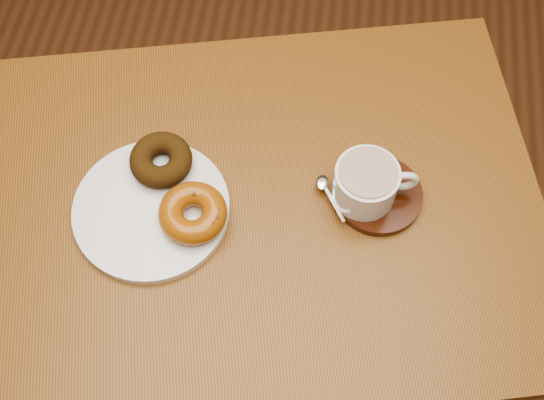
# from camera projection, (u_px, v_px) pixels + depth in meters

# --- Properties ---
(ground) EXTENTS (6.00, 6.00, 0.00)m
(ground) POSITION_uv_depth(u_px,v_px,m) (248.00, 263.00, 1.90)
(ground) COLOR #55301A
(ground) RESTS_ON ground
(cafe_table) EXTENTS (1.01, 0.85, 0.83)m
(cafe_table) POSITION_uv_depth(u_px,v_px,m) (261.00, 239.00, 1.17)
(cafe_table) COLOR brown
(cafe_table) RESTS_ON ground
(donut_plate) EXTENTS (0.32, 0.32, 0.01)m
(donut_plate) POSITION_uv_depth(u_px,v_px,m) (151.00, 209.00, 1.04)
(donut_plate) COLOR silver
(donut_plate) RESTS_ON cafe_table
(donut_cinnamon) EXTENTS (0.11, 0.11, 0.04)m
(donut_cinnamon) POSITION_uv_depth(u_px,v_px,m) (161.00, 160.00, 1.05)
(donut_cinnamon) COLOR #36210A
(donut_cinnamon) RESTS_ON donut_plate
(donut_caramel) EXTENTS (0.11, 0.11, 0.04)m
(donut_caramel) POSITION_uv_depth(u_px,v_px,m) (193.00, 213.00, 1.01)
(donut_caramel) COLOR #944F10
(donut_caramel) RESTS_ON donut_plate
(saucer) EXTENTS (0.15, 0.15, 0.01)m
(saucer) POSITION_uv_depth(u_px,v_px,m) (378.00, 195.00, 1.06)
(saucer) COLOR black
(saucer) RESTS_ON cafe_table
(coffee_cup) EXTENTS (0.13, 0.10, 0.07)m
(coffee_cup) POSITION_uv_depth(u_px,v_px,m) (367.00, 183.00, 1.02)
(coffee_cup) COLOR silver
(coffee_cup) RESTS_ON saucer
(teaspoon) EXTENTS (0.05, 0.08, 0.01)m
(teaspoon) POSITION_uv_depth(u_px,v_px,m) (325.00, 187.00, 1.05)
(teaspoon) COLOR silver
(teaspoon) RESTS_ON saucer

